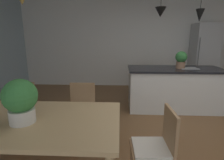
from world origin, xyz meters
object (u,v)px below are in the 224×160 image
object	(u,v)px
dining_table	(17,124)
chair_kitchen_end	(156,147)
potted_plant_on_table	(20,100)
potted_plant_on_island	(181,59)
kitchen_island	(174,88)
chair_far_right	(81,111)
chair_far_left	(20,109)
refrigerator	(203,58)

from	to	relation	value
dining_table	chair_kitchen_end	bearing A→B (deg)	0.10
potted_plant_on_table	potted_plant_on_island	bearing A→B (deg)	46.43
kitchen_island	potted_plant_on_island	distance (m)	0.64
chair_kitchen_end	potted_plant_on_island	world-z (taller)	potted_plant_on_island
chair_kitchen_end	potted_plant_on_island	distance (m)	2.49
kitchen_island	chair_far_right	bearing A→B (deg)	-142.15
chair_far_right	potted_plant_on_island	size ratio (longest dim) A/B	2.42
chair_far_right	potted_plant_on_table	size ratio (longest dim) A/B	2.04
dining_table	potted_plant_on_island	world-z (taller)	potted_plant_on_island
potted_plant_on_table	chair_far_right	bearing A→B (deg)	69.72
chair_far_left	potted_plant_on_table	xyz separation A→B (m)	(0.59, -0.95, 0.51)
chair_far_left	kitchen_island	world-z (taller)	kitchen_island
refrigerator	potted_plant_on_table	xyz separation A→B (m)	(-3.33, -3.85, 0.02)
kitchen_island	refrigerator	size ratio (longest dim) A/B	1.04
chair_far_right	chair_kitchen_end	bearing A→B (deg)	-42.79
refrigerator	potted_plant_on_island	distance (m)	1.92
chair_kitchen_end	dining_table	bearing A→B (deg)	-179.90
dining_table	potted_plant_on_table	xyz separation A→B (m)	(0.12, -0.08, 0.29)
chair_far_left	chair_far_right	world-z (taller)	same
chair_kitchen_end	potted_plant_on_island	size ratio (longest dim) A/B	2.42
dining_table	refrigerator	world-z (taller)	refrigerator
refrigerator	kitchen_island	bearing A→B (deg)	-128.67
dining_table	chair_far_left	xyz separation A→B (m)	(-0.47, 0.88, -0.22)
chair_far_right	potted_plant_on_table	world-z (taller)	potted_plant_on_table
chair_far_right	kitchen_island	size ratio (longest dim) A/B	0.44
refrigerator	potted_plant_on_table	world-z (taller)	refrigerator
chair_kitchen_end	kitchen_island	distance (m)	2.38
chair_far_right	refrigerator	bearing A→B (deg)	44.19
chair_far_right	potted_plant_on_island	bearing A→B (deg)	36.34
refrigerator	potted_plant_on_island	bearing A→B (deg)	-126.36
dining_table	kitchen_island	world-z (taller)	kitchen_island
dining_table	chair_far_right	size ratio (longest dim) A/B	2.40
chair_far_right	refrigerator	world-z (taller)	refrigerator
kitchen_island	chair_kitchen_end	bearing A→B (deg)	-109.80
chair_far_left	potted_plant_on_table	size ratio (longest dim) A/B	2.04
kitchen_island	potted_plant_on_table	xyz separation A→B (m)	(-2.10, -2.31, 0.52)
dining_table	chair_far_left	distance (m)	1.02
chair_kitchen_end	chair_far_right	distance (m)	1.29
dining_table	kitchen_island	size ratio (longest dim) A/B	1.05
refrigerator	dining_table	bearing A→B (deg)	-132.43
chair_far_right	potted_plant_on_island	world-z (taller)	potted_plant_on_island
chair_far_left	potted_plant_on_table	world-z (taller)	potted_plant_on_table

